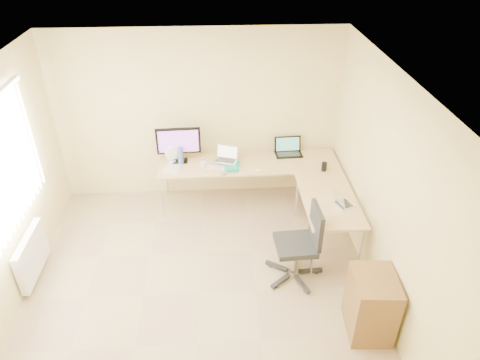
{
  "coord_description": "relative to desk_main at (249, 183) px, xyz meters",
  "views": [
    {
      "loc": [
        0.27,
        -3.76,
        4.0
      ],
      "look_at": [
        0.55,
        1.1,
        0.9
      ],
      "focal_mm": 32.94,
      "sensor_mm": 36.0,
      "label": 1
    }
  ],
  "objects": [
    {
      "name": "mouse",
      "position": [
        0.11,
        -0.27,
        0.38
      ],
      "size": [
        0.1,
        0.07,
        0.03
      ],
      "primitive_type": "ellipsoid",
      "rotation": [
        0.0,
        0.0,
        -0.07
      ],
      "color": "white",
      "rests_on": "desk_main"
    },
    {
      "name": "radiator",
      "position": [
        -2.75,
        -1.45,
        -0.02
      ],
      "size": [
        0.09,
        0.8,
        0.55
      ],
      "primitive_type": "cube",
      "color": "white",
      "rests_on": "ground"
    },
    {
      "name": "white_box",
      "position": [
        -1.11,
        0.2,
        0.4
      ],
      "size": [
        0.23,
        0.18,
        0.08
      ],
      "primitive_type": "cube",
      "rotation": [
        0.0,
        0.0,
        0.12
      ],
      "color": "silver",
      "rests_on": "desk_main"
    },
    {
      "name": "desk_main",
      "position": [
        0.0,
        0.0,
        0.0
      ],
      "size": [
        2.65,
        0.7,
        0.73
      ],
      "primitive_type": "cube",
      "color": "tan",
      "rests_on": "ground"
    },
    {
      "name": "keyboard",
      "position": [
        -0.44,
        -0.11,
        0.37
      ],
      "size": [
        0.38,
        0.11,
        0.02
      ],
      "primitive_type": "cube",
      "rotation": [
        0.0,
        0.0,
        0.01
      ],
      "color": "silver",
      "rests_on": "desk_main"
    },
    {
      "name": "laptop_center",
      "position": [
        -0.34,
        -0.02,
        0.52
      ],
      "size": [
        0.4,
        0.35,
        0.21
      ],
      "primitive_type": "cube",
      "rotation": [
        0.0,
        0.0,
        -0.35
      ],
      "color": "#BCBCBC",
      "rests_on": "desk_main"
    },
    {
      "name": "papers",
      "position": [
        -1.13,
        -0.12,
        0.37
      ],
      "size": [
        0.26,
        0.33,
        0.01
      ],
      "primitive_type": "cube",
      "rotation": [
        0.0,
        0.0,
        -0.17
      ],
      "color": "beige",
      "rests_on": "desk_main"
    },
    {
      "name": "wall_back",
      "position": [
        -0.72,
        0.4,
        0.93
      ],
      "size": [
        4.5,
        0.0,
        4.5
      ],
      "primitive_type": "plane",
      "rotation": [
        1.57,
        0.0,
        0.0
      ],
      "color": "#E9D08B",
      "rests_on": "ground"
    },
    {
      "name": "laptop_black",
      "position": [
        0.62,
        0.2,
        0.49
      ],
      "size": [
        0.42,
        0.32,
        0.25
      ],
      "primitive_type": "cube",
      "rotation": [
        0.0,
        0.0,
        0.05
      ],
      "color": "black",
      "rests_on": "desk_main"
    },
    {
      "name": "window",
      "position": [
        -2.78,
        -1.45,
        1.19
      ],
      "size": [
        0.1,
        1.8,
        1.4
      ],
      "primitive_type": "cube",
      "color": "white",
      "rests_on": "wall_left"
    },
    {
      "name": "monitor",
      "position": [
        -1.02,
        0.08,
        0.64
      ],
      "size": [
        0.65,
        0.23,
        0.55
      ],
      "primitive_type": "cube",
      "rotation": [
        0.0,
        0.0,
        0.04
      ],
      "color": "black",
      "rests_on": "desk_main"
    },
    {
      "name": "cabinet",
      "position": [
        1.13,
        -2.46,
        -0.01
      ],
      "size": [
        0.49,
        0.58,
        0.77
      ],
      "primitive_type": "cube",
      "rotation": [
        0.0,
        0.0,
        -0.07
      ],
      "color": "brown",
      "rests_on": "ground"
    },
    {
      "name": "desk_fan",
      "position": [
        -1.13,
        0.07,
        0.49
      ],
      "size": [
        0.25,
        0.25,
        0.25
      ],
      "primitive_type": "cylinder",
      "rotation": [
        0.0,
        0.0,
        0.41
      ],
      "color": "white",
      "rests_on": "desk_main"
    },
    {
      "name": "desk_return",
      "position": [
        0.98,
        -1.0,
        0.0
      ],
      "size": [
        0.7,
        1.3,
        0.73
      ],
      "primitive_type": "cube",
      "color": "tan",
      "rests_on": "ground"
    },
    {
      "name": "mug",
      "position": [
        -0.67,
        -0.11,
        0.41
      ],
      "size": [
        0.11,
        0.11,
        0.09
      ],
      "primitive_type": "imported",
      "rotation": [
        0.0,
        0.0,
        -0.23
      ],
      "color": "silver",
      "rests_on": "desk_main"
    },
    {
      "name": "wall_right",
      "position": [
        1.38,
        -1.85,
        0.93
      ],
      "size": [
        0.0,
        4.5,
        4.5
      ],
      "primitive_type": "plane",
      "rotation": [
        1.57,
        0.0,
        -1.57
      ],
      "color": "#E9D08B",
      "rests_on": "ground"
    },
    {
      "name": "ceiling",
      "position": [
        -0.72,
        -1.85,
        2.24
      ],
      "size": [
        4.5,
        4.5,
        0.0
      ],
      "primitive_type": "plane",
      "rotation": [
        3.14,
        0.0,
        0.0
      ],
      "color": "white",
      "rests_on": "ground"
    },
    {
      "name": "book_stack",
      "position": [
        -0.26,
        -0.14,
        0.39
      ],
      "size": [
        0.23,
        0.29,
        0.05
      ],
      "primitive_type": "cube",
      "rotation": [
        0.0,
        0.0,
        -0.1
      ],
      "color": "#157A66",
      "rests_on": "desk_main"
    },
    {
      "name": "water_bottle",
      "position": [
        -1.0,
        0.02,
        0.5
      ],
      "size": [
        0.08,
        0.08,
        0.27
      ],
      "primitive_type": "cylinder",
      "rotation": [
        0.0,
        0.0,
        -0.07
      ],
      "color": "#415AA4",
      "rests_on": "desk_main"
    },
    {
      "name": "office_chair",
      "position": [
        0.44,
        -1.6,
        0.14
      ],
      "size": [
        0.65,
        0.65,
        1.02
      ],
      "primitive_type": "cube",
      "rotation": [
        0.0,
        0.0,
        0.06
      ],
      "color": "black",
      "rests_on": "ground"
    },
    {
      "name": "laptop_return",
      "position": [
        1.13,
        -1.14,
        0.46
      ],
      "size": [
        0.34,
        0.31,
        0.19
      ],
      "primitive_type": "cube",
      "rotation": [
        0.0,
        0.0,
        1.93
      ],
      "color": "silver",
      "rests_on": "desk_return"
    },
    {
      "name": "floor",
      "position": [
        -0.72,
        -1.85,
        -0.36
      ],
      "size": [
        4.5,
        4.5,
        0.0
      ],
      "primitive_type": "plane",
      "color": "tan",
      "rests_on": "ground"
    },
    {
      "name": "black_cup",
      "position": [
        1.05,
        -0.3,
        0.43
      ],
      "size": [
        0.1,
        0.1,
        0.13
      ],
      "primitive_type": "cylinder",
      "rotation": [
        0.0,
        0.0,
        0.38
      ],
      "color": "black",
      "rests_on": "desk_main"
    },
    {
      "name": "cd_stack",
      "position": [
        -0.39,
        -0.3,
        0.38
      ],
      "size": [
        0.14,
        0.14,
        0.03
      ],
      "primitive_type": "cylinder",
      "rotation": [
        0.0,
        0.0,
        0.13
      ],
      "color": "#A9AABF",
      "rests_on": "desk_main"
    }
  ]
}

